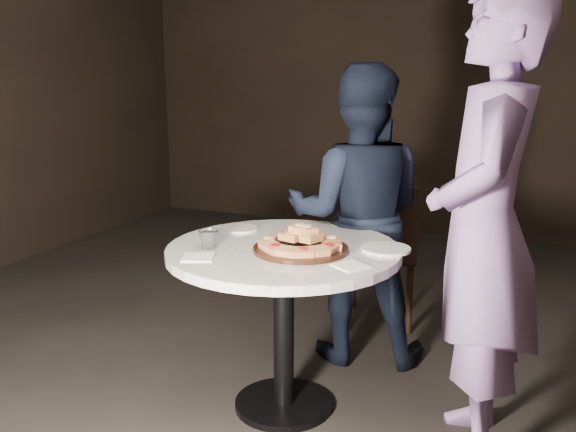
{
  "coord_description": "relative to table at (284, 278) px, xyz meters",
  "views": [
    {
      "loc": [
        1.03,
        -2.5,
        1.57
      ],
      "look_at": [
        -0.07,
        0.05,
        0.91
      ],
      "focal_mm": 40.0,
      "sensor_mm": 36.0,
      "label": 1
    }
  ],
  "objects": [
    {
      "name": "water_glass",
      "position": [
        -0.29,
        -0.15,
        0.19
      ],
      "size": [
        0.1,
        0.1,
        0.08
      ],
      "primitive_type": "imported",
      "rotation": [
        0.0,
        0.0,
        -0.08
      ],
      "color": "silver",
      "rests_on": "table"
    },
    {
      "name": "chair_far",
      "position": [
        0.15,
        1.12,
        -0.12
      ],
      "size": [
        0.51,
        0.52,
        0.9
      ],
      "rotation": [
        0.0,
        0.0,
        3.37
      ],
      "color": "black",
      "rests_on": "ground"
    },
    {
      "name": "napkin_near",
      "position": [
        -0.26,
        -0.29,
        0.15
      ],
      "size": [
        0.17,
        0.17,
        0.01
      ],
      "primitive_type": "cube",
      "rotation": [
        0.0,
        0.0,
        0.39
      ],
      "color": "white",
      "rests_on": "table"
    },
    {
      "name": "plate_left",
      "position": [
        -0.32,
        0.2,
        0.15
      ],
      "size": [
        0.22,
        0.22,
        0.01
      ],
      "primitive_type": "cylinder",
      "rotation": [
        0.0,
        0.0,
        -0.32
      ],
      "color": "white",
      "rests_on": "table"
    },
    {
      "name": "diner_navy",
      "position": [
        0.13,
        0.68,
        0.15
      ],
      "size": [
        0.89,
        0.77,
        1.58
      ],
      "primitive_type": "imported",
      "rotation": [
        0.0,
        0.0,
        3.39
      ],
      "color": "black",
      "rests_on": "ground"
    },
    {
      "name": "table",
      "position": [
        0.0,
        0.0,
        0.0
      ],
      "size": [
        1.08,
        1.08,
        0.78
      ],
      "rotation": [
        0.0,
        0.0,
        -0.04
      ],
      "color": "black",
      "rests_on": "ground"
    },
    {
      "name": "napkin_far",
      "position": [
        0.36,
        -0.15,
        0.15
      ],
      "size": [
        0.16,
        0.16,
        0.01
      ],
      "primitive_type": "cube",
      "rotation": [
        0.0,
        0.0,
        -0.57
      ],
      "color": "white",
      "rests_on": "table"
    },
    {
      "name": "focaccia_pile",
      "position": [
        0.09,
        -0.02,
        0.19
      ],
      "size": [
        0.37,
        0.36,
        0.1
      ],
      "rotation": [
        0.0,
        0.0,
        -0.24
      ],
      "color": "#BA7948",
      "rests_on": "serving_board"
    },
    {
      "name": "diner_teal",
      "position": [
        0.85,
        0.01,
        0.3
      ],
      "size": [
        0.53,
        0.74,
        1.88
      ],
      "primitive_type": "imported",
      "rotation": [
        0.0,
        0.0,
        -1.44
      ],
      "color": "#8369A8",
      "rests_on": "ground"
    },
    {
      "name": "plate_right",
      "position": [
        0.43,
        0.13,
        0.15
      ],
      "size": [
        0.24,
        0.24,
        0.01
      ],
      "primitive_type": "cylinder",
      "rotation": [
        0.0,
        0.0,
        -0.11
      ],
      "color": "white",
      "rests_on": "table"
    },
    {
      "name": "floor",
      "position": [
        0.07,
        -0.0,
        -0.64
      ],
      "size": [
        7.0,
        7.0,
        0.0
      ],
      "primitive_type": "plane",
      "color": "black",
      "rests_on": "ground"
    },
    {
      "name": "serving_board",
      "position": [
        0.09,
        -0.03,
        0.15
      ],
      "size": [
        0.43,
        0.43,
        0.02
      ],
      "primitive_type": "cylinder",
      "rotation": [
        0.0,
        0.0,
        0.05
      ],
      "color": "black",
      "rests_on": "table"
    }
  ]
}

